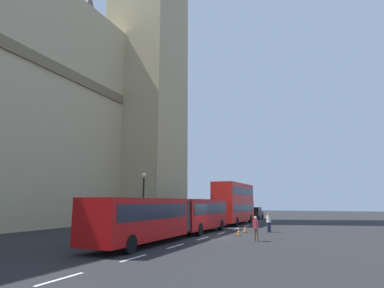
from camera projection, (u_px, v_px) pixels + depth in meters
name	position (u px, v px, depth m)	size (l,w,h in m)	color
ground_plane	(210.00, 236.00, 25.07)	(160.00, 160.00, 0.00)	#262628
lane_centre_marking	(203.00, 238.00, 23.65)	(29.80, 0.16, 0.01)	silver
articulated_bus	(175.00, 214.00, 24.05)	(18.53, 2.54, 2.90)	#B20F0F
double_decker_bus	(234.00, 202.00, 39.20)	(10.50, 2.54, 4.90)	red
sedan_lead	(255.00, 213.00, 50.32)	(4.40, 1.86, 1.85)	black
traffic_cone_west	(239.00, 232.00, 25.44)	(0.36, 0.36, 0.58)	black
traffic_cone_middle	(245.00, 229.00, 28.34)	(0.36, 0.36, 0.58)	black
street_lamp	(143.00, 198.00, 28.51)	(0.44, 0.44, 5.27)	black
pedestrian_near_cones	(256.00, 228.00, 22.07)	(0.44, 0.36, 1.69)	#726651
pedestrian_by_kerb	(269.00, 222.00, 28.52)	(0.46, 0.44, 1.69)	#262D4C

